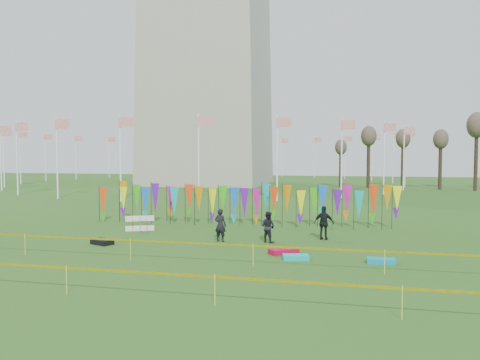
% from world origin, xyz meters
% --- Properties ---
extents(ground, '(160.00, 160.00, 0.00)m').
position_xyz_m(ground, '(0.00, 0.00, 0.00)').
color(ground, '#265016').
rests_on(ground, ground).
extents(flagpole_ring, '(57.40, 56.16, 8.00)m').
position_xyz_m(flagpole_ring, '(-14.00, 48.00, 4.00)').
color(flagpole_ring, white).
rests_on(flagpole_ring, ground).
extents(banner_row, '(18.64, 0.64, 2.44)m').
position_xyz_m(banner_row, '(0.28, 8.13, 1.56)').
color(banner_row, black).
rests_on(banner_row, ground).
extents(caution_tape_near, '(26.00, 0.02, 0.90)m').
position_xyz_m(caution_tape_near, '(-0.22, -2.14, 0.78)').
color(caution_tape_near, '#F0E005').
rests_on(caution_tape_near, ground).
extents(caution_tape_far, '(26.00, 0.02, 0.90)m').
position_xyz_m(caution_tape_far, '(-0.22, -6.87, 0.78)').
color(caution_tape_far, '#F0E005').
rests_on(caution_tape_far, ground).
extents(box_kite, '(0.80, 0.80, 0.89)m').
position_xyz_m(box_kite, '(-4.89, 4.69, 0.45)').
color(box_kite, red).
rests_on(box_kite, ground).
extents(person_left, '(0.66, 0.53, 1.64)m').
position_xyz_m(person_left, '(0.36, 2.68, 0.82)').
color(person_left, black).
rests_on(person_left, ground).
extents(person_mid, '(0.86, 0.72, 1.52)m').
position_xyz_m(person_mid, '(2.69, 3.04, 0.76)').
color(person_mid, black).
rests_on(person_mid, ground).
extents(person_right, '(1.08, 0.73, 1.71)m').
position_xyz_m(person_right, '(5.33, 4.37, 0.86)').
color(person_right, black).
rests_on(person_right, ground).
extents(kite_bag_turquoise, '(1.13, 0.74, 0.21)m').
position_xyz_m(kite_bag_turquoise, '(4.45, -0.51, 0.10)').
color(kite_bag_turquoise, '#0DC0C6').
rests_on(kite_bag_turquoise, ground).
extents(kite_bag_red, '(1.35, 1.23, 0.23)m').
position_xyz_m(kite_bag_red, '(3.81, 0.52, 0.12)').
color(kite_bag_red, '#BB0C31').
rests_on(kite_bag_red, ground).
extents(kite_bag_black, '(1.21, 0.97, 0.25)m').
position_xyz_m(kite_bag_black, '(-4.97, 0.70, 0.12)').
color(kite_bag_black, black).
rests_on(kite_bag_black, ground).
extents(kite_bag_teal, '(1.09, 0.53, 0.21)m').
position_xyz_m(kite_bag_teal, '(7.80, -0.41, 0.10)').
color(kite_bag_teal, '#0D91BE').
rests_on(kite_bag_teal, ground).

